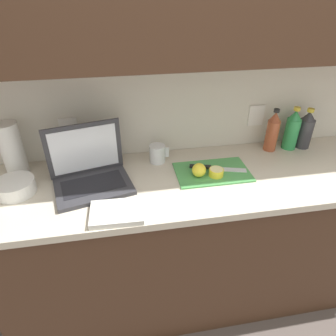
{
  "coord_description": "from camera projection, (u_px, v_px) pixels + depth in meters",
  "views": [
    {
      "loc": [
        -0.54,
        -1.19,
        1.74
      ],
      "look_at": [
        -0.33,
        -0.01,
        0.98
      ],
      "focal_mm": 32.0,
      "sensor_mm": 36.0,
      "label": 1
    }
  ],
  "objects": [
    {
      "name": "counter_unit",
      "position": [
        226.0,
        235.0,
        1.76
      ],
      "size": [
        2.45,
        0.6,
        0.9
      ],
      "color": "#472D1E",
      "rests_on": "ground_plane"
    },
    {
      "name": "wall_back",
      "position": [
        231.0,
        25.0,
        1.35
      ],
      "size": [
        5.2,
        0.38,
        2.6
      ],
      "color": "silver",
      "rests_on": "ground_plane"
    },
    {
      "name": "bottle_green_soda",
      "position": [
        306.0,
        130.0,
        1.71
      ],
      "size": [
        0.08,
        0.08,
        0.24
      ],
      "color": "#333338",
      "rests_on": "counter_unit"
    },
    {
      "name": "bowl_white",
      "position": [
        15.0,
        187.0,
        1.37
      ],
      "size": [
        0.18,
        0.18,
        0.06
      ],
      "color": "white",
      "rests_on": "counter_unit"
    },
    {
      "name": "bottle_oil_tall",
      "position": [
        292.0,
        130.0,
        1.69
      ],
      "size": [
        0.08,
        0.08,
        0.25
      ],
      "color": "#2D934C",
      "rests_on": "counter_unit"
    },
    {
      "name": "laptop",
      "position": [
        90.0,
        171.0,
        1.42
      ],
      "size": [
        0.4,
        0.34,
        0.28
      ],
      "rotation": [
        0.0,
        0.0,
        0.23
      ],
      "color": "#333338",
      "rests_on": "counter_unit"
    },
    {
      "name": "cutting_board",
      "position": [
        212.0,
        172.0,
        1.53
      ],
      "size": [
        0.37,
        0.23,
        0.01
      ],
      "primitive_type": "cube",
      "color": "#4C9E51",
      "rests_on": "counter_unit"
    },
    {
      "name": "lemon_whole_beside",
      "position": [
        199.0,
        170.0,
        1.47
      ],
      "size": [
        0.07,
        0.07,
        0.07
      ],
      "color": "yellow",
      "rests_on": "cutting_board"
    },
    {
      "name": "measuring_cup",
      "position": [
        158.0,
        154.0,
        1.6
      ],
      "size": [
        0.1,
        0.08,
        0.1
      ],
      "color": "silver",
      "rests_on": "counter_unit"
    },
    {
      "name": "paper_towel_roll",
      "position": [
        12.0,
        149.0,
        1.46
      ],
      "size": [
        0.11,
        0.11,
        0.27
      ],
      "color": "white",
      "rests_on": "counter_unit"
    },
    {
      "name": "lemon_half_cut",
      "position": [
        216.0,
        172.0,
        1.48
      ],
      "size": [
        0.07,
        0.07,
        0.04
      ],
      "color": "yellow",
      "rests_on": "cutting_board"
    },
    {
      "name": "ground_plane",
      "position": [
        216.0,
        285.0,
        2.0
      ],
      "size": [
        12.0,
        12.0,
        0.0
      ],
      "primitive_type": "plane",
      "color": "#564C47",
      "rests_on": "ground"
    },
    {
      "name": "dish_towel",
      "position": [
        117.0,
        213.0,
        1.25
      ],
      "size": [
        0.23,
        0.17,
        0.02
      ],
      "primitive_type": "cube",
      "rotation": [
        0.0,
        0.0,
        -0.03
      ],
      "color": "silver",
      "rests_on": "counter_unit"
    },
    {
      "name": "knife",
      "position": [
        208.0,
        167.0,
        1.54
      ],
      "size": [
        0.29,
        0.11,
        0.02
      ],
      "rotation": [
        0.0,
        0.0,
        -0.27
      ],
      "color": "silver",
      "rests_on": "cutting_board"
    },
    {
      "name": "bottle_water_clear",
      "position": [
        272.0,
        132.0,
        1.68
      ],
      "size": [
        0.07,
        0.07,
        0.25
      ],
      "color": "#A34C2D",
      "rests_on": "counter_unit"
    }
  ]
}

